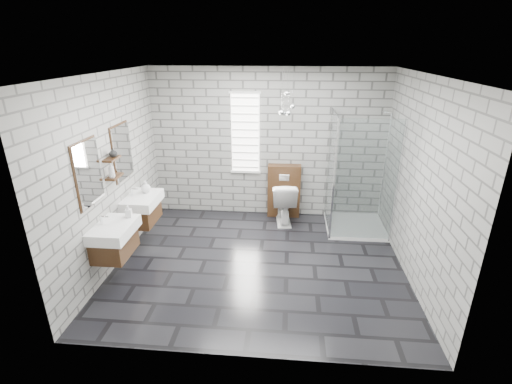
# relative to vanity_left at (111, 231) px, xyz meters

# --- Properties ---
(floor) EXTENTS (4.20, 3.60, 0.02)m
(floor) POSITION_rel_vanity_left_xyz_m (1.91, 0.59, -0.77)
(floor) COLOR black
(floor) RESTS_ON ground
(ceiling) EXTENTS (4.20, 3.60, 0.02)m
(ceiling) POSITION_rel_vanity_left_xyz_m (1.91, 0.59, 1.95)
(ceiling) COLOR white
(ceiling) RESTS_ON wall_back
(wall_back) EXTENTS (4.20, 0.02, 2.70)m
(wall_back) POSITION_rel_vanity_left_xyz_m (1.91, 2.40, 0.59)
(wall_back) COLOR gray
(wall_back) RESTS_ON floor
(wall_front) EXTENTS (4.20, 0.02, 2.70)m
(wall_front) POSITION_rel_vanity_left_xyz_m (1.91, -1.22, 0.59)
(wall_front) COLOR gray
(wall_front) RESTS_ON floor
(wall_left) EXTENTS (0.02, 3.60, 2.70)m
(wall_left) POSITION_rel_vanity_left_xyz_m (-0.20, 0.59, 0.59)
(wall_left) COLOR gray
(wall_left) RESTS_ON floor
(wall_right) EXTENTS (0.02, 3.60, 2.70)m
(wall_right) POSITION_rel_vanity_left_xyz_m (4.02, 0.59, 0.59)
(wall_right) COLOR gray
(wall_right) RESTS_ON floor
(vanity_left) EXTENTS (0.47, 0.70, 1.57)m
(vanity_left) POSITION_rel_vanity_left_xyz_m (0.00, 0.00, 0.00)
(vanity_left) COLOR #412714
(vanity_left) RESTS_ON wall_left
(vanity_right) EXTENTS (0.47, 0.70, 1.57)m
(vanity_right) POSITION_rel_vanity_left_xyz_m (0.00, 0.99, 0.00)
(vanity_right) COLOR #412714
(vanity_right) RESTS_ON wall_left
(shelf_lower) EXTENTS (0.14, 0.30, 0.03)m
(shelf_lower) POSITION_rel_vanity_left_xyz_m (-0.12, 0.54, 0.56)
(shelf_lower) COLOR #412714
(shelf_lower) RESTS_ON wall_left
(shelf_upper) EXTENTS (0.14, 0.30, 0.03)m
(shelf_upper) POSITION_rel_vanity_left_xyz_m (-0.12, 0.54, 0.82)
(shelf_upper) COLOR #412714
(shelf_upper) RESTS_ON wall_left
(window) EXTENTS (0.56, 0.05, 1.48)m
(window) POSITION_rel_vanity_left_xyz_m (1.51, 2.37, 0.79)
(window) COLOR white
(window) RESTS_ON wall_back
(cistern_panel) EXTENTS (0.60, 0.20, 1.00)m
(cistern_panel) POSITION_rel_vanity_left_xyz_m (2.23, 2.29, -0.26)
(cistern_panel) COLOR #412714
(cistern_panel) RESTS_ON floor
(flush_plate) EXTENTS (0.18, 0.01, 0.12)m
(flush_plate) POSITION_rel_vanity_left_xyz_m (2.23, 2.19, 0.04)
(flush_plate) COLOR silver
(flush_plate) RESTS_ON cistern_panel
(shower_enclosure) EXTENTS (1.00, 1.00, 2.03)m
(shower_enclosure) POSITION_rel_vanity_left_xyz_m (3.41, 1.77, -0.25)
(shower_enclosure) COLOR white
(shower_enclosure) RESTS_ON floor
(pendant_cluster) EXTENTS (0.26, 0.22, 0.75)m
(pendant_cluster) POSITION_rel_vanity_left_xyz_m (2.24, 1.98, 1.33)
(pendant_cluster) COLOR silver
(pendant_cluster) RESTS_ON ceiling
(toilet) EXTENTS (0.51, 0.80, 0.77)m
(toilet) POSITION_rel_vanity_left_xyz_m (2.23, 2.04, -0.37)
(toilet) COLOR white
(toilet) RESTS_ON floor
(soap_bottle_a) EXTENTS (0.09, 0.09, 0.17)m
(soap_bottle_a) POSITION_rel_vanity_left_xyz_m (0.16, 0.24, 0.18)
(soap_bottle_a) COLOR #B2B2B2
(soap_bottle_a) RESTS_ON vanity_left
(soap_bottle_b) EXTENTS (0.19, 0.19, 0.19)m
(soap_bottle_b) POSITION_rel_vanity_left_xyz_m (0.06, 1.14, 0.19)
(soap_bottle_b) COLOR #B2B2B2
(soap_bottle_b) RESTS_ON vanity_right
(soap_bottle_c) EXTENTS (0.08, 0.08, 0.21)m
(soap_bottle_c) POSITION_rel_vanity_left_xyz_m (-0.11, 0.46, 0.68)
(soap_bottle_c) COLOR #B2B2B2
(soap_bottle_c) RESTS_ON shelf_lower
(vase) EXTENTS (0.15, 0.15, 0.12)m
(vase) POSITION_rel_vanity_left_xyz_m (-0.11, 0.58, 0.90)
(vase) COLOR #B2B2B2
(vase) RESTS_ON shelf_upper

